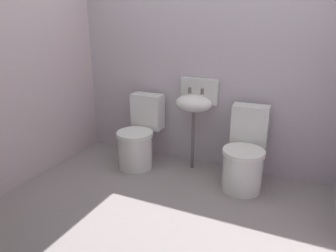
# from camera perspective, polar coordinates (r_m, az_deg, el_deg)

# --- Properties ---
(ground_plane) EXTENTS (3.28, 2.66, 0.08)m
(ground_plane) POSITION_cam_1_polar(r_m,az_deg,el_deg) (2.88, -2.43, -15.80)
(ground_plane) COLOR gray
(wall_back) EXTENTS (3.28, 0.10, 2.47)m
(wall_back) POSITION_cam_1_polar(r_m,az_deg,el_deg) (3.47, 6.32, 12.85)
(wall_back) COLOR #BAAFB9
(wall_back) RESTS_ON ground
(wall_left) EXTENTS (0.10, 2.46, 2.47)m
(wall_left) POSITION_cam_1_polar(r_m,az_deg,el_deg) (3.41, -25.34, 11.08)
(wall_left) COLOR #C1AEB4
(wall_left) RESTS_ON ground
(toilet_left) EXTENTS (0.41, 0.60, 0.78)m
(toilet_left) POSITION_cam_1_polar(r_m,az_deg,el_deg) (3.57, -5.27, -2.14)
(toilet_left) COLOR silver
(toilet_left) RESTS_ON ground
(toilet_right) EXTENTS (0.42, 0.61, 0.78)m
(toilet_right) POSITION_cam_1_polar(r_m,az_deg,el_deg) (3.18, 13.71, -5.28)
(toilet_right) COLOR silver
(toilet_right) RESTS_ON ground
(sink) EXTENTS (0.42, 0.35, 0.99)m
(sink) POSITION_cam_1_polar(r_m,az_deg,el_deg) (3.36, 4.84, 4.32)
(sink) COLOR #665E5C
(sink) RESTS_ON ground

